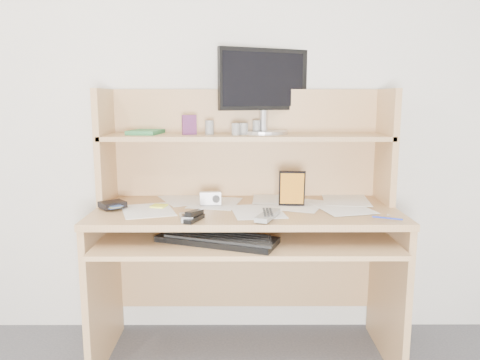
{
  "coord_description": "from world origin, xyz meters",
  "views": [
    {
      "loc": [
        -0.03,
        -0.65,
        1.25
      ],
      "look_at": [
        -0.03,
        1.43,
        0.89
      ],
      "focal_mm": 35.0,
      "sensor_mm": 36.0,
      "label": 1
    }
  ],
  "objects_px": {
    "desk": "(246,215)",
    "game_case": "(292,188)",
    "keyboard": "(217,238)",
    "monitor": "(264,89)",
    "tv_remote": "(268,215)"
  },
  "relations": [
    {
      "from": "desk",
      "to": "game_case",
      "type": "bearing_deg",
      "value": -19.05
    },
    {
      "from": "keyboard",
      "to": "game_case",
      "type": "xyz_separation_m",
      "value": [
        0.34,
        0.22,
        0.17
      ]
    },
    {
      "from": "desk",
      "to": "keyboard",
      "type": "xyz_separation_m",
      "value": [
        -0.13,
        -0.29,
        -0.03
      ]
    },
    {
      "from": "desk",
      "to": "monitor",
      "type": "distance_m",
      "value": 0.63
    },
    {
      "from": "desk",
      "to": "keyboard",
      "type": "relative_size",
      "value": 2.6
    },
    {
      "from": "monitor",
      "to": "game_case",
      "type": "bearing_deg",
      "value": -85.14
    },
    {
      "from": "monitor",
      "to": "desk",
      "type": "bearing_deg",
      "value": -145.43
    },
    {
      "from": "tv_remote",
      "to": "monitor",
      "type": "relative_size",
      "value": 0.44
    },
    {
      "from": "keyboard",
      "to": "monitor",
      "type": "bearing_deg",
      "value": 84.37
    },
    {
      "from": "keyboard",
      "to": "game_case",
      "type": "bearing_deg",
      "value": 53.4
    },
    {
      "from": "desk",
      "to": "game_case",
      "type": "relative_size",
      "value": 8.22
    },
    {
      "from": "desk",
      "to": "game_case",
      "type": "height_order",
      "value": "desk"
    },
    {
      "from": "tv_remote",
      "to": "desk",
      "type": "bearing_deg",
      "value": 128.39
    },
    {
      "from": "tv_remote",
      "to": "game_case",
      "type": "relative_size",
      "value": 1.16
    },
    {
      "from": "keyboard",
      "to": "monitor",
      "type": "xyz_separation_m",
      "value": [
        0.22,
        0.44,
        0.64
      ]
    }
  ]
}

